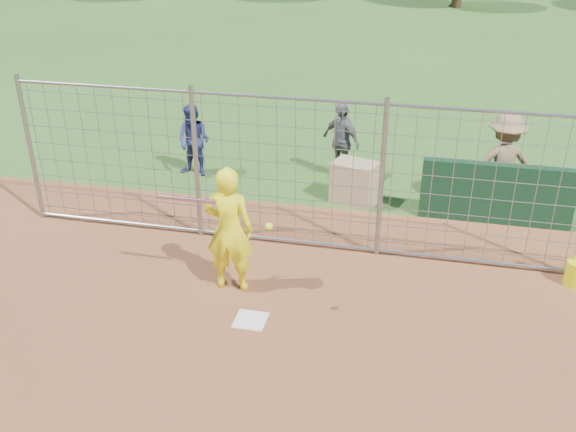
% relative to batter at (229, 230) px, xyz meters
% --- Properties ---
extents(ground, '(100.00, 100.00, 0.00)m').
position_rel_batter_xyz_m(ground, '(0.51, -0.56, -0.96)').
color(ground, '#2D591E').
rests_on(ground, ground).
extents(home_plate, '(0.43, 0.43, 0.02)m').
position_rel_batter_xyz_m(home_plate, '(0.51, -0.76, -0.95)').
color(home_plate, silver).
rests_on(home_plate, ground).
extents(dugout_wall, '(2.60, 0.20, 1.10)m').
position_rel_batter_xyz_m(dugout_wall, '(3.91, 3.04, -0.41)').
color(dugout_wall, '#11381E').
rests_on(dugout_wall, ground).
extents(batter, '(0.72, 0.49, 1.92)m').
position_rel_batter_xyz_m(batter, '(0.00, 0.00, 0.00)').
color(batter, '#FFF916').
rests_on(batter, ground).
extents(bystander_a, '(0.80, 0.66, 1.48)m').
position_rel_batter_xyz_m(bystander_a, '(-1.98, 3.91, -0.22)').
color(bystander_a, navy).
rests_on(bystander_a, ground).
extents(bystander_b, '(0.98, 0.83, 1.58)m').
position_rel_batter_xyz_m(bystander_b, '(0.95, 4.43, -0.17)').
color(bystander_b, slate).
rests_on(bystander_b, ground).
extents(bystander_c, '(1.30, 0.87, 1.87)m').
position_rel_batter_xyz_m(bystander_c, '(3.99, 3.47, -0.02)').
color(bystander_c, olive).
rests_on(bystander_c, ground).
extents(equipment_bin, '(0.92, 0.76, 0.80)m').
position_rel_batter_xyz_m(equipment_bin, '(1.39, 3.31, -0.56)').
color(equipment_bin, tan).
rests_on(equipment_bin, ground).
extents(equipment_in_play, '(1.74, 0.43, 0.18)m').
position_rel_batter_xyz_m(equipment_in_play, '(-0.23, -0.27, 0.48)').
color(equipment_in_play, silver).
rests_on(equipment_in_play, ground).
extents(backstop_fence, '(9.08, 0.08, 2.60)m').
position_rel_batter_xyz_m(backstop_fence, '(0.51, 1.44, 0.30)').
color(backstop_fence, gray).
rests_on(backstop_fence, ground).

